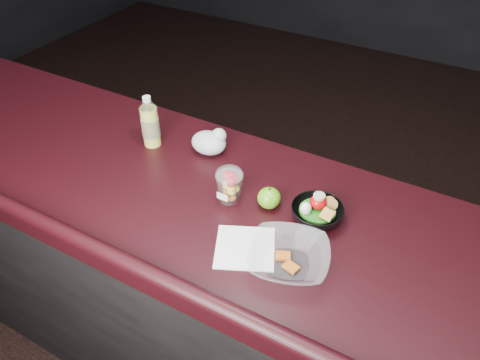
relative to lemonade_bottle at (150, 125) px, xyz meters
name	(u,v)px	position (x,y,z in m)	size (l,w,h in m)	color
counter	(237,305)	(0.42, -0.13, -0.59)	(4.06, 0.71, 1.02)	black
lemonade_bottle	(150,125)	(0.00, 0.00, 0.00)	(0.06, 0.06, 0.19)	yellow
fruit_cup	(229,184)	(0.39, -0.12, -0.02)	(0.08, 0.08, 0.12)	white
green_apple	(269,198)	(0.51, -0.09, -0.05)	(0.07, 0.07, 0.07)	#24810E
plastic_bag	(210,142)	(0.20, 0.06, -0.04)	(0.13, 0.10, 0.09)	silver
snack_bowl	(317,212)	(0.65, -0.08, -0.05)	(0.16, 0.16, 0.08)	black
takeout_bowl	(288,258)	(0.65, -0.27, -0.05)	(0.27, 0.27, 0.05)	silver
paper_napkin	(245,248)	(0.53, -0.28, -0.08)	(0.16, 0.16, 0.00)	white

